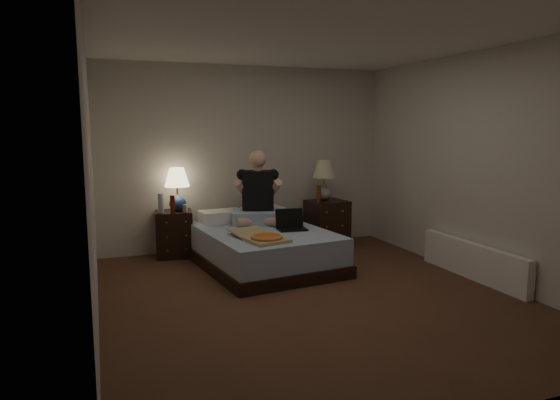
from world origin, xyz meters
name	(u,v)px	position (x,y,z in m)	size (l,w,h in m)	color
floor	(311,296)	(0.00, 0.00, 0.00)	(4.00, 4.50, 0.00)	brown
ceiling	(314,37)	(0.00, 0.00, 2.50)	(4.00, 4.50, 0.00)	white
wall_back	(246,158)	(0.00, 2.25, 1.25)	(4.00, 2.50, 0.00)	silver
wall_front	(481,206)	(0.00, -2.25, 1.25)	(4.00, 2.50, 0.00)	silver
wall_left	(91,179)	(-2.00, 0.00, 1.25)	(4.50, 2.50, 0.00)	silver
wall_right	(479,166)	(2.00, 0.00, 1.25)	(4.50, 2.50, 0.00)	silver
bed	(263,248)	(-0.10, 1.20, 0.23)	(1.36, 1.81, 0.45)	#597CB2
nightstand_left	(174,234)	(-1.04, 2.05, 0.30)	(0.46, 0.41, 0.60)	black
nightstand_right	(327,224)	(1.03, 1.81, 0.33)	(0.51, 0.46, 0.66)	black
lamp_left	(177,189)	(-0.99, 2.05, 0.88)	(0.32, 0.32, 0.56)	navy
lamp_right	(324,180)	(1.00, 1.85, 0.94)	(0.32, 0.32, 0.56)	gray
water_bottle	(161,203)	(-1.21, 1.96, 0.72)	(0.07, 0.07, 0.25)	silver
soda_can	(185,208)	(-0.92, 1.91, 0.65)	(0.07, 0.07, 0.10)	silver
beer_bottle_left	(173,204)	(-1.08, 1.88, 0.71)	(0.06, 0.06, 0.23)	#631B0E
beer_bottle_right	(319,194)	(0.87, 1.72, 0.78)	(0.06, 0.06, 0.23)	#63330E
person	(258,187)	(-0.03, 1.62, 0.92)	(0.66, 0.52, 0.93)	black
laptop	(292,220)	(0.21, 1.06, 0.57)	(0.34, 0.28, 0.24)	black
pizza_box	(267,238)	(-0.27, 0.59, 0.49)	(0.40, 0.76, 0.08)	tan
radiator	(473,261)	(1.93, -0.08, 0.20)	(0.10, 1.60, 0.40)	white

